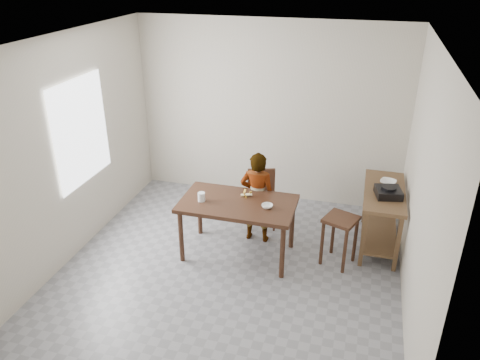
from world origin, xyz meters
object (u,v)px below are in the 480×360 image
(child, at_px, (257,197))
(dining_chair, at_px, (262,200))
(dining_table, at_px, (238,228))
(prep_counter, at_px, (381,218))
(stool, at_px, (339,240))

(child, distance_m, dining_chair, 0.43)
(dining_table, distance_m, prep_counter, 1.86)
(dining_chair, bearing_deg, prep_counter, -19.43)
(dining_table, distance_m, child, 0.50)
(child, relative_size, stool, 1.95)
(dining_chair, relative_size, stool, 1.24)
(dining_table, height_order, stool, dining_table)
(stool, bearing_deg, child, 166.61)
(prep_counter, bearing_deg, dining_table, -157.85)
(prep_counter, xyz_separation_m, stool, (-0.48, -0.55, -0.08))
(child, bearing_deg, prep_counter, -169.66)
(dining_table, bearing_deg, prep_counter, 22.15)
(prep_counter, height_order, stool, prep_counter)
(dining_chair, distance_m, stool, 1.28)
(prep_counter, xyz_separation_m, dining_chair, (-1.59, 0.07, -0.00))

